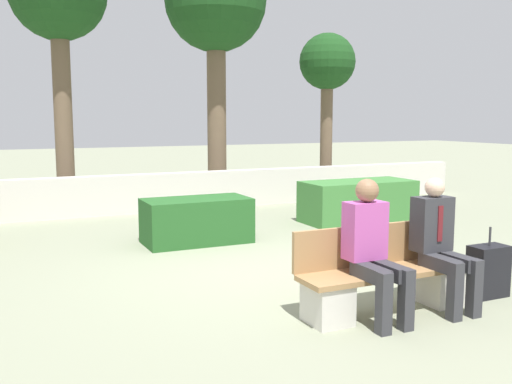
{
  "coord_description": "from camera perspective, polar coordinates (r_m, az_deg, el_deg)",
  "views": [
    {
      "loc": [
        -3.0,
        -6.21,
        1.87
      ],
      "look_at": [
        0.11,
        0.5,
        0.9
      ],
      "focal_mm": 40.0,
      "sensor_mm": 36.0,
      "label": 1
    }
  ],
  "objects": [
    {
      "name": "person_seated_woman",
      "position": [
        5.35,
        11.57,
        -5.13
      ],
      "size": [
        0.38,
        0.64,
        1.31
      ],
      "color": "#333338",
      "rests_on": "ground_plane"
    },
    {
      "name": "bench_front",
      "position": [
        5.7,
        12.7,
        -8.58
      ],
      "size": [
        1.79,
        0.49,
        0.82
      ],
      "color": "#A37A4C",
      "rests_on": "ground_plane"
    },
    {
      "name": "hedge_block_near_right",
      "position": [
        8.59,
        -5.95,
        -2.86
      ],
      "size": [
        1.57,
        0.8,
        0.67
      ],
      "color": "#235623",
      "rests_on": "ground_plane"
    },
    {
      "name": "person_seated_man",
      "position": [
        5.85,
        17.96,
        -4.44
      ],
      "size": [
        0.38,
        0.64,
        1.29
      ],
      "color": "#333338",
      "rests_on": "ground_plane"
    },
    {
      "name": "suitcase",
      "position": [
        6.5,
        22.19,
        -7.33
      ],
      "size": [
        0.41,
        0.24,
        0.74
      ],
      "color": "black",
      "rests_on": "ground_plane"
    },
    {
      "name": "tree_center_left",
      "position": [
        12.46,
        -19.17,
        17.72
      ],
      "size": [
        1.92,
        1.92,
        5.29
      ],
      "color": "brown",
      "rests_on": "ground_plane"
    },
    {
      "name": "tree_rightmost",
      "position": [
        14.17,
        7.14,
        12.17
      ],
      "size": [
        1.35,
        1.35,
        3.88
      ],
      "color": "brown",
      "rests_on": "ground_plane"
    },
    {
      "name": "hedge_block_near_left",
      "position": [
        10.46,
        10.16,
        -0.9
      ],
      "size": [
        2.05,
        0.9,
        0.74
      ],
      "color": "#3D7A38",
      "rests_on": "ground_plane"
    },
    {
      "name": "ground_plane",
      "position": [
        7.14,
        0.88,
        -7.7
      ],
      "size": [
        60.0,
        60.0,
        0.0
      ],
      "primitive_type": "plane",
      "color": "gray"
    },
    {
      "name": "perimeter_wall",
      "position": [
        11.54,
        -9.59,
        -0.04
      ],
      "size": [
        14.56,
        0.3,
        0.76
      ],
      "color": "beige",
      "rests_on": "ground_plane"
    },
    {
      "name": "tree_center_right",
      "position": [
        13.25,
        -4.05,
        17.99
      ],
      "size": [
        2.25,
        2.25,
        5.56
      ],
      "color": "brown",
      "rests_on": "ground_plane"
    }
  ]
}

